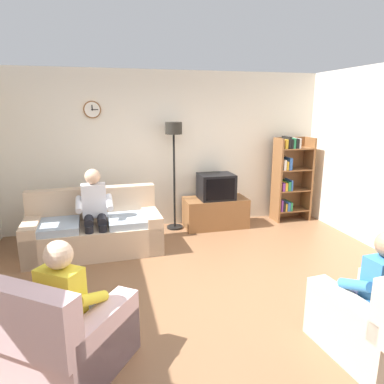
{
  "coord_description": "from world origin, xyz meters",
  "views": [
    {
      "loc": [
        -1.09,
        -3.41,
        2.09
      ],
      "look_at": [
        -0.03,
        0.78,
        1.03
      ],
      "focal_mm": 32.59,
      "sensor_mm": 36.0,
      "label": 1
    }
  ],
  "objects_px": {
    "armchair_near_window": "(66,339)",
    "armchair_near_bookshelf": "(378,323)",
    "tv": "(216,186)",
    "floor_lamp": "(174,146)",
    "person_in_right_armchair": "(374,285)",
    "couch": "(94,231)",
    "tv_stand": "(215,212)",
    "bookshelf": "(289,177)",
    "person_in_left_armchair": "(71,298)",
    "person_on_couch": "(95,208)"
  },
  "relations": [
    {
      "from": "armchair_near_window",
      "to": "armchair_near_bookshelf",
      "type": "xyz_separation_m",
      "value": [
        2.57,
        -0.44,
        0.0
      ]
    },
    {
      "from": "tv",
      "to": "armchair_near_bookshelf",
      "type": "distance_m",
      "value": 3.53
    },
    {
      "from": "floor_lamp",
      "to": "person_in_right_armchair",
      "type": "height_order",
      "value": "floor_lamp"
    },
    {
      "from": "couch",
      "to": "person_in_right_armchair",
      "type": "xyz_separation_m",
      "value": [
        2.39,
        -2.82,
        0.29
      ]
    },
    {
      "from": "tv_stand",
      "to": "floor_lamp",
      "type": "relative_size",
      "value": 0.59
    },
    {
      "from": "couch",
      "to": "bookshelf",
      "type": "relative_size",
      "value": 1.22
    },
    {
      "from": "couch",
      "to": "armchair_near_window",
      "type": "height_order",
      "value": "same"
    },
    {
      "from": "couch",
      "to": "person_in_right_armchair",
      "type": "relative_size",
      "value": 1.72
    },
    {
      "from": "floor_lamp",
      "to": "person_in_left_armchair",
      "type": "height_order",
      "value": "floor_lamp"
    },
    {
      "from": "bookshelf",
      "to": "person_in_right_armchair",
      "type": "height_order",
      "value": "bookshelf"
    },
    {
      "from": "bookshelf",
      "to": "armchair_near_window",
      "type": "xyz_separation_m",
      "value": [
        -3.71,
        -3.14,
        -0.54
      ]
    },
    {
      "from": "tv_stand",
      "to": "armchair_near_window",
      "type": "xyz_separation_m",
      "value": [
        -2.24,
        -3.07,
        0.03
      ]
    },
    {
      "from": "tv",
      "to": "armchair_near_bookshelf",
      "type": "relative_size",
      "value": 0.63
    },
    {
      "from": "armchair_near_bookshelf",
      "to": "person_in_left_armchair",
      "type": "bearing_deg",
      "value": 168.52
    },
    {
      "from": "tv_stand",
      "to": "person_in_right_armchair",
      "type": "height_order",
      "value": "person_in_right_armchair"
    },
    {
      "from": "couch",
      "to": "person_in_left_armchair",
      "type": "height_order",
      "value": "person_in_left_armchair"
    },
    {
      "from": "armchair_near_bookshelf",
      "to": "person_in_left_armchair",
      "type": "height_order",
      "value": "person_in_left_armchair"
    },
    {
      "from": "couch",
      "to": "tv_stand",
      "type": "relative_size",
      "value": 1.76
    },
    {
      "from": "bookshelf",
      "to": "armchair_near_bookshelf",
      "type": "xyz_separation_m",
      "value": [
        -1.14,
        -3.58,
        -0.54
      ]
    },
    {
      "from": "armchair_near_window",
      "to": "armchair_near_bookshelf",
      "type": "bearing_deg",
      "value": -9.7
    },
    {
      "from": "couch",
      "to": "person_in_left_armchair",
      "type": "bearing_deg",
      "value": -92.89
    },
    {
      "from": "couch",
      "to": "person_on_couch",
      "type": "relative_size",
      "value": 1.56
    },
    {
      "from": "tv_stand",
      "to": "armchair_near_window",
      "type": "distance_m",
      "value": 3.8
    },
    {
      "from": "bookshelf",
      "to": "person_in_left_armchair",
      "type": "distance_m",
      "value": 4.78
    },
    {
      "from": "bookshelf",
      "to": "person_on_couch",
      "type": "bearing_deg",
      "value": -167.41
    },
    {
      "from": "tv",
      "to": "person_in_left_armchair",
      "type": "bearing_deg",
      "value": -126.37
    },
    {
      "from": "person_in_left_armchair",
      "to": "person_in_right_armchair",
      "type": "xyz_separation_m",
      "value": [
        2.51,
        -0.42,
        0.0
      ]
    },
    {
      "from": "tv",
      "to": "bookshelf",
      "type": "height_order",
      "value": "bookshelf"
    },
    {
      "from": "couch",
      "to": "person_in_left_armchair",
      "type": "distance_m",
      "value": 2.42
    },
    {
      "from": "tv_stand",
      "to": "person_in_right_armchair",
      "type": "distance_m",
      "value": 3.45
    },
    {
      "from": "armchair_near_bookshelf",
      "to": "floor_lamp",
      "type": "bearing_deg",
      "value": 106.22
    },
    {
      "from": "couch",
      "to": "armchair_near_bookshelf",
      "type": "xyz_separation_m",
      "value": [
        2.4,
        -2.91,
        -0.02
      ]
    },
    {
      "from": "tv",
      "to": "armchair_near_window",
      "type": "xyz_separation_m",
      "value": [
        -2.24,
        -3.05,
        -0.45
      ]
    },
    {
      "from": "couch",
      "to": "person_in_right_armchair",
      "type": "distance_m",
      "value": 3.71
    },
    {
      "from": "person_in_right_armchair",
      "to": "floor_lamp",
      "type": "bearing_deg",
      "value": 106.48
    },
    {
      "from": "person_on_couch",
      "to": "person_in_left_armchair",
      "type": "xyz_separation_m",
      "value": [
        -0.15,
        -2.29,
        -0.09
      ]
    },
    {
      "from": "couch",
      "to": "tv",
      "type": "bearing_deg",
      "value": 15.6
    },
    {
      "from": "couch",
      "to": "floor_lamp",
      "type": "xyz_separation_m",
      "value": [
        1.35,
        0.7,
        1.14
      ]
    },
    {
      "from": "couch",
      "to": "tv",
      "type": "relative_size",
      "value": 3.22
    },
    {
      "from": "bookshelf",
      "to": "person_on_couch",
      "type": "relative_size",
      "value": 1.27
    },
    {
      "from": "couch",
      "to": "person_in_right_armchair",
      "type": "height_order",
      "value": "person_in_right_armchair"
    },
    {
      "from": "couch",
      "to": "bookshelf",
      "type": "xyz_separation_m",
      "value": [
        3.54,
        0.67,
        0.51
      ]
    },
    {
      "from": "person_in_right_armchair",
      "to": "bookshelf",
      "type": "bearing_deg",
      "value": 71.86
    },
    {
      "from": "tv_stand",
      "to": "couch",
      "type": "bearing_deg",
      "value": -163.77
    },
    {
      "from": "bookshelf",
      "to": "armchair_near_bookshelf",
      "type": "bearing_deg",
      "value": -107.6
    },
    {
      "from": "bookshelf",
      "to": "person_on_couch",
      "type": "distance_m",
      "value": 3.59
    },
    {
      "from": "floor_lamp",
      "to": "person_on_couch",
      "type": "distance_m",
      "value": 1.72
    },
    {
      "from": "armchair_near_window",
      "to": "person_in_left_armchair",
      "type": "bearing_deg",
      "value": 53.84
    },
    {
      "from": "tv_stand",
      "to": "person_in_right_armchair",
      "type": "bearing_deg",
      "value": -84.61
    },
    {
      "from": "floor_lamp",
      "to": "tv_stand",
      "type": "bearing_deg",
      "value": -7.83
    }
  ]
}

